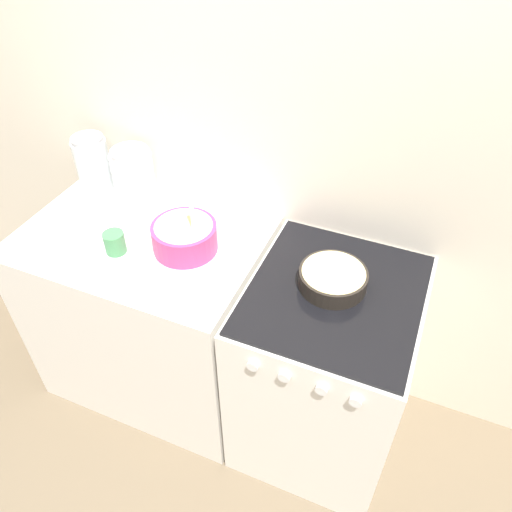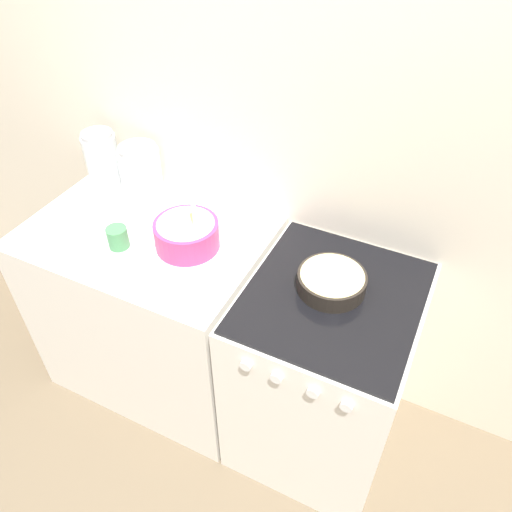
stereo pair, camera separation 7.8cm
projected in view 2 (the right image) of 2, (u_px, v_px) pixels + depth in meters
ground_plane at (218, 463)px, 2.23m from camera, size 12.00×12.00×0.00m
wall_back at (293, 153)px, 1.91m from camera, size 4.95×0.05×2.40m
countertop_cabinet at (158, 308)px, 2.32m from camera, size 0.97×0.68×0.90m
stove at (323, 372)px, 2.05m from camera, size 0.62×0.70×0.90m
mixing_bowl at (187, 233)px, 1.91m from camera, size 0.25×0.25×0.31m
baking_pan at (332, 281)px, 1.76m from camera, size 0.24×0.24×0.07m
storage_jar_left at (103, 162)px, 2.23m from camera, size 0.15×0.15×0.25m
storage_jar_middle at (141, 174)px, 2.16m from camera, size 0.18×0.18×0.23m
tin_can at (118, 238)px, 1.92m from camera, size 0.08×0.08×0.09m
recipe_page at (111, 249)px, 1.94m from camera, size 0.29×0.34×0.01m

